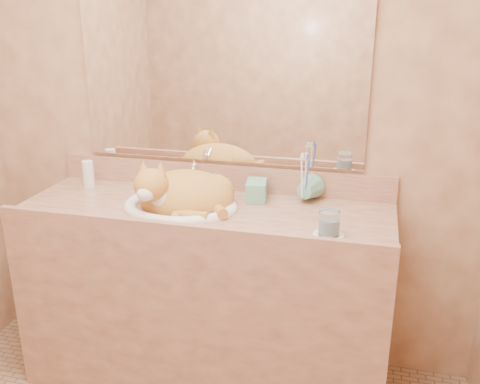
% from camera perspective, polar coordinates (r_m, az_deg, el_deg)
% --- Properties ---
extents(wall_back, '(2.40, 0.02, 2.50)m').
position_cam_1_polar(wall_back, '(2.44, -2.04, 9.36)').
color(wall_back, '#8D5D40').
rests_on(wall_back, ground).
extents(vanity_counter, '(1.60, 0.55, 0.85)m').
position_cam_1_polar(vanity_counter, '(2.47, -3.63, -10.95)').
color(vanity_counter, brown).
rests_on(vanity_counter, floor).
extents(mirror, '(1.30, 0.02, 0.80)m').
position_cam_1_polar(mirror, '(2.41, -2.16, 12.59)').
color(mirror, white).
rests_on(mirror, wall_back).
extents(sink_basin, '(0.57, 0.51, 0.15)m').
position_cam_1_polar(sink_basin, '(2.28, -6.44, 0.12)').
color(sink_basin, white).
rests_on(sink_basin, vanity_counter).
extents(faucet, '(0.06, 0.11, 0.16)m').
position_cam_1_polar(faucet, '(2.45, -4.91, 1.55)').
color(faucet, white).
rests_on(faucet, vanity_counter).
extents(cat, '(0.45, 0.39, 0.23)m').
position_cam_1_polar(cat, '(2.29, -6.21, -0.00)').
color(cat, '#B37129').
rests_on(cat, sink_basin).
extents(soap_dispenser, '(0.10, 0.10, 0.20)m').
position_cam_1_polar(soap_dispenser, '(2.29, 1.64, 0.91)').
color(soap_dispenser, '#67A58E').
rests_on(soap_dispenser, vanity_counter).
extents(toothbrush_cup, '(0.14, 0.14, 0.11)m').
position_cam_1_polar(toothbrush_cup, '(2.33, 6.83, -0.12)').
color(toothbrush_cup, '#67A58E').
rests_on(toothbrush_cup, vanity_counter).
extents(toothbrushes, '(0.04, 0.04, 0.23)m').
position_cam_1_polar(toothbrushes, '(2.30, 6.91, 1.88)').
color(toothbrushes, white).
rests_on(toothbrushes, toothbrush_cup).
extents(saucer, '(0.12, 0.12, 0.01)m').
position_cam_1_polar(saucer, '(2.03, 9.41, -4.61)').
color(saucer, white).
rests_on(saucer, vanity_counter).
extents(water_glass, '(0.08, 0.08, 0.09)m').
position_cam_1_polar(water_glass, '(2.01, 9.49, -3.26)').
color(water_glass, silver).
rests_on(water_glass, saucer).
extents(lotion_bottle, '(0.05, 0.05, 0.13)m').
position_cam_1_polar(lotion_bottle, '(2.64, -15.88, 1.86)').
color(lotion_bottle, white).
rests_on(lotion_bottle, vanity_counter).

